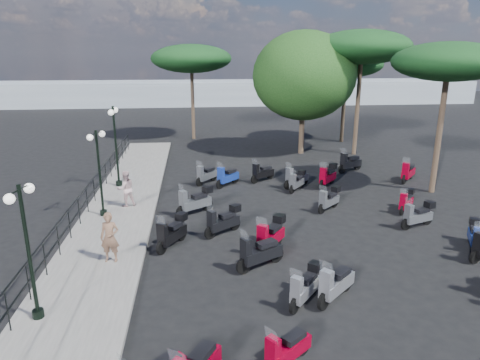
{
  "coord_description": "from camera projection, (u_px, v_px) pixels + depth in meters",
  "views": [
    {
      "loc": [
        -3.19,
        -14.24,
        6.66
      ],
      "look_at": [
        -1.22,
        3.99,
        1.2
      ],
      "focal_mm": 32.0,
      "sensor_mm": 36.0,
      "label": 1
    }
  ],
  "objects": [
    {
      "name": "scooter_15",
      "position": [
        329.0,
        200.0,
        18.74
      ],
      "size": [
        1.28,
        1.21,
        1.28
      ],
      "rotation": [
        0.0,
        0.0,
        2.32
      ],
      "color": "black",
      "rests_on": "ground"
    },
    {
      "name": "scooter_11",
      "position": [
        262.0,
        173.0,
        22.98
      ],
      "size": [
        1.43,
        1.09,
        1.35
      ],
      "rotation": [
        0.0,
        0.0,
        2.2
      ],
      "color": "black",
      "rests_on": "ground"
    },
    {
      "name": "pine_0",
      "position": [
        347.0,
        65.0,
        31.83
      ],
      "size": [
        5.38,
        5.38,
        6.78
      ],
      "color": "#38281E",
      "rests_on": "ground"
    },
    {
      "name": "ground",
      "position": [
        284.0,
        241.0,
        15.8
      ],
      "size": [
        120.0,
        120.0,
        0.0
      ],
      "primitive_type": "plane",
      "color": "black",
      "rests_on": "ground"
    },
    {
      "name": "scooter_4",
      "position": [
        195.0,
        201.0,
        18.31
      ],
      "size": [
        1.61,
        1.19,
        1.47
      ],
      "rotation": [
        0.0,
        0.0,
        2.16
      ],
      "color": "black",
      "rests_on": "ground"
    },
    {
      "name": "scooter_21",
      "position": [
        328.0,
        176.0,
        22.15
      ],
      "size": [
        1.3,
        1.46,
        1.42
      ],
      "rotation": [
        0.0,
        0.0,
        2.43
      ],
      "color": "black",
      "rests_on": "ground"
    },
    {
      "name": "sidewalk",
      "position": [
        118.0,
        216.0,
        17.96
      ],
      "size": [
        3.0,
        30.0,
        0.15
      ],
      "primitive_type": "cube",
      "color": "#625F5D",
      "rests_on": "ground"
    },
    {
      "name": "scooter_9",
      "position": [
        271.0,
        236.0,
        14.84
      ],
      "size": [
        1.28,
        1.59,
        1.49
      ],
      "rotation": [
        0.0,
        0.0,
        2.49
      ],
      "color": "black",
      "rests_on": "ground"
    },
    {
      "name": "lamp_post_2",
      "position": [
        116.0,
        141.0,
        21.22
      ],
      "size": [
        0.32,
        1.19,
        4.04
      ],
      "rotation": [
        0.0,
        0.0,
        -0.05
      ],
      "color": "black",
      "rests_on": "sidewalk"
    },
    {
      "name": "railing",
      "position": [
        83.0,
        200.0,
        17.4
      ],
      "size": [
        0.04,
        26.04,
        1.1
      ],
      "color": "black",
      "rests_on": "sidewalk"
    },
    {
      "name": "pine_3",
      "position": [
        449.0,
        62.0,
        19.57
      ],
      "size": [
        5.14,
        5.14,
        7.18
      ],
      "color": "#38281E",
      "rests_on": "ground"
    },
    {
      "name": "scooter_17",
      "position": [
        297.0,
        182.0,
        21.43
      ],
      "size": [
        1.08,
        1.31,
        1.23
      ],
      "rotation": [
        0.0,
        0.0,
        2.48
      ],
      "color": "black",
      "rests_on": "ground"
    },
    {
      "name": "scooter_26",
      "position": [
        418.0,
        216.0,
        16.89
      ],
      "size": [
        1.58,
        0.8,
        1.31
      ],
      "rotation": [
        0.0,
        0.0,
        1.92
      ],
      "color": "black",
      "rests_on": "ground"
    },
    {
      "name": "scooter_10",
      "position": [
        227.0,
        177.0,
        22.15
      ],
      "size": [
        1.29,
        1.35,
        1.41
      ],
      "rotation": [
        0.0,
        0.0,
        2.38
      ],
      "color": "black",
      "rests_on": "ground"
    },
    {
      "name": "scooter_25",
      "position": [
        475.0,
        236.0,
        15.11
      ],
      "size": [
        0.87,
        1.4,
        1.22
      ],
      "rotation": [
        0.0,
        0.0,
        2.66
      ],
      "color": "black",
      "rests_on": "ground"
    },
    {
      "name": "scooter_27",
      "position": [
        406.0,
        202.0,
        18.59
      ],
      "size": [
        1.13,
        1.22,
        1.21
      ],
      "rotation": [
        0.0,
        0.0,
        2.41
      ],
      "color": "black",
      "rests_on": "ground"
    },
    {
      "name": "scooter_13",
      "position": [
        305.0,
        287.0,
        11.74
      ],
      "size": [
        1.19,
        1.34,
        1.31
      ],
      "rotation": [
        0.0,
        0.0,
        2.43
      ],
      "color": "black",
      "rests_on": "ground"
    },
    {
      "name": "pine_2",
      "position": [
        191.0,
        59.0,
        32.85
      ],
      "size": [
        6.21,
        6.21,
        7.34
      ],
      "color": "#38281E",
      "rests_on": "ground"
    },
    {
      "name": "pedestrian_far",
      "position": [
        126.0,
        189.0,
        18.73
      ],
      "size": [
        0.95,
        0.86,
        1.61
      ],
      "primitive_type": "imported",
      "rotation": [
        0.0,
        0.0,
        3.53
      ],
      "color": "#C5A5A7",
      "rests_on": "sidewalk"
    },
    {
      "name": "pine_1",
      "position": [
        362.0,
        47.0,
        27.35
      ],
      "size": [
        6.27,
        6.27,
        8.13
      ],
      "color": "#38281E",
      "rests_on": "ground"
    },
    {
      "name": "scooter_22",
      "position": [
        350.0,
        163.0,
        24.84
      ],
      "size": [
        1.69,
        1.07,
        1.49
      ],
      "rotation": [
        0.0,
        0.0,
        2.08
      ],
      "color": "black",
      "rests_on": "ground"
    },
    {
      "name": "woman",
      "position": [
        110.0,
        237.0,
        13.71
      ],
      "size": [
        0.65,
        0.46,
        1.67
      ],
      "primitive_type": "imported",
      "rotation": [
        0.0,
        0.0,
        -0.11
      ],
      "color": "brown",
      "rests_on": "sidewalk"
    },
    {
      "name": "scooter_8",
      "position": [
        223.0,
        221.0,
        16.23
      ],
      "size": [
        1.48,
        1.18,
        1.38
      ],
      "rotation": [
        0.0,
        0.0,
        2.21
      ],
      "color": "black",
      "rests_on": "ground"
    },
    {
      "name": "scooter_2",
      "position": [
        259.0,
        253.0,
        13.64
      ],
      "size": [
        1.68,
        1.07,
        1.49
      ],
      "rotation": [
        0.0,
        0.0,
        2.08
      ],
      "color": "black",
      "rests_on": "ground"
    },
    {
      "name": "lamp_post_0",
      "position": [
        28.0,
        245.0,
        10.39
      ],
      "size": [
        0.4,
        1.04,
        3.57
      ],
      "rotation": [
        0.0,
        0.0,
        -0.19
      ],
      "color": "black",
      "rests_on": "sidewalk"
    },
    {
      "name": "scooter_28",
      "position": [
        408.0,
        172.0,
        22.94
      ],
      "size": [
        1.3,
        1.41,
        1.44
      ],
      "rotation": [
        0.0,
        0.0,
        2.4
      ],
      "color": "black",
      "rests_on": "ground"
    },
    {
      "name": "scooter_14",
      "position": [
        335.0,
        284.0,
        11.85
      ],
      "size": [
        1.4,
        1.29,
        1.43
      ],
      "rotation": [
        0.0,
        0.0,
        2.31
      ],
      "color": "black",
      "rests_on": "ground"
    },
    {
      "name": "broadleaf_tree",
      "position": [
        304.0,
        76.0,
        28.13
      ],
      "size": [
        6.84,
        6.84,
        8.13
      ],
      "color": "#38281E",
      "rests_on": "ground"
    },
    {
      "name": "distant_hills",
      "position": [
        216.0,
        92.0,
        58.25
      ],
      "size": [
        70.0,
        8.0,
        3.0
      ],
      "primitive_type": "cube",
      "color": "gray",
      "rests_on": "ground"
    },
    {
      "name": "scooter_16",
      "position": [
        296.0,
        178.0,
        21.97
      ],
      "size": [
        1.53,
        1.12,
        1.42
      ],
      "rotation": [
        0.0,
        0.0,
        2.18
      ],
      "color": "black",
      "rests_on": "ground"
    },
    {
      "name": "scooter_3",
      "position": [
        172.0,
        233.0,
        15.16
      ],
      "size": [
        1.09,
        1.59,
        1.41
      ],
      "rotation": [
        0.0,
        0.0,
        2.6
      ],
      "color": "black",
      "rests_on": "ground"
    },
    {
      "name": "lamp_post_1",
      "position": [
        99.0,
        168.0,
        17.3
      ],
      "size": [
        0.56,
        1.0,
        3.59
      ],
      "rotation": [
        0.0,
        0.0,
        -0.4
      ],
      "color": "black",
      "rests_on": "sidewalk"
    },
    {
      "name": "scooter_7",
      "position": [
        286.0,
        351.0,
        9.3
      ],
      "size": [
        1.3,
        1.07,
        1.26
      ],
      "rotation": [
        0.0,
        0.0,
        2.24
      ],
      "color": "black",
      "rests_on": "ground"
    },
    {
      "name": "scooter_5",
      "position": [
        206.0,
        175.0,
        22.57
      ],
      "size": [
        1.16,
        1.38,
        1.35
      ],
      "rotation": [
        0.0,
        0.0,
        2.46
      ],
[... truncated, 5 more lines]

